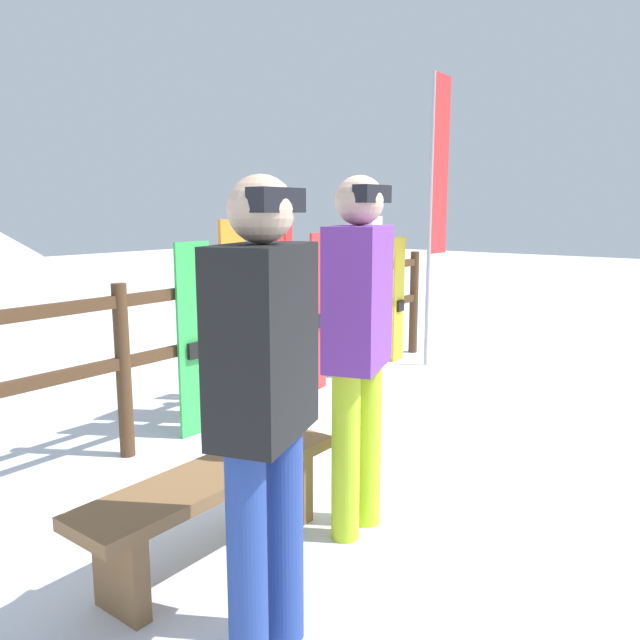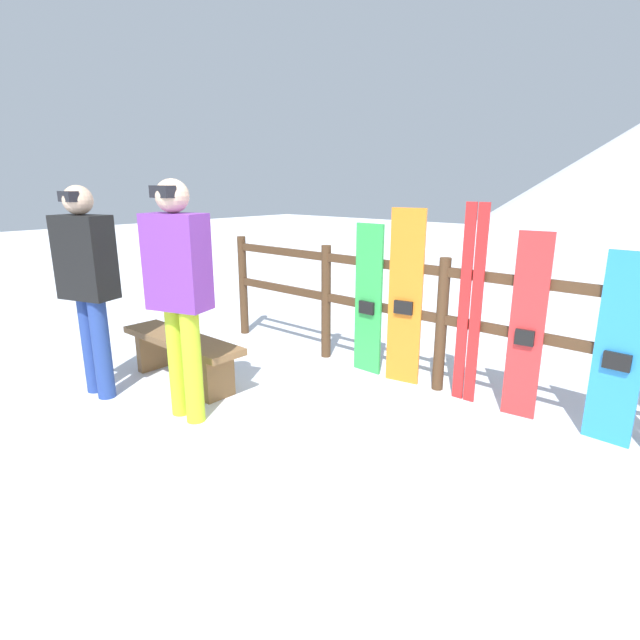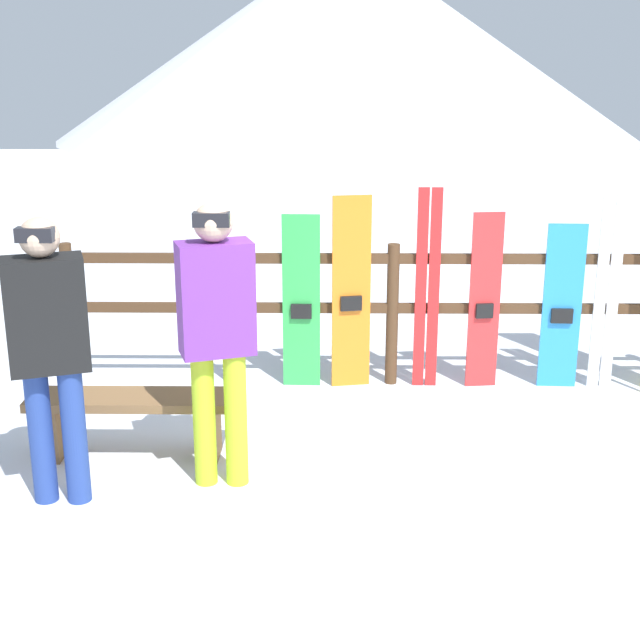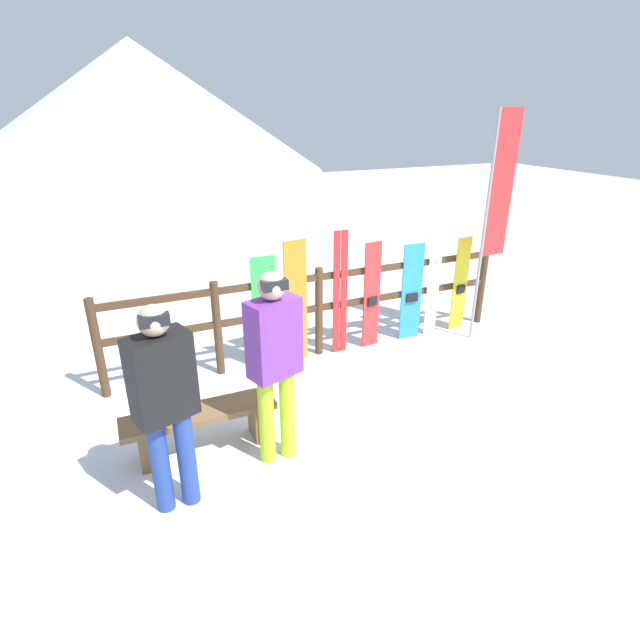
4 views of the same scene
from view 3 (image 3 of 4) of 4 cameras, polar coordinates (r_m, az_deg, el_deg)
name	(u,v)px [view 3 (image 3 of 4)]	position (r m, az deg, el deg)	size (l,w,h in m)	color
ground_plane	(411,493)	(5.76, 5.81, -10.97)	(40.00, 40.00, 0.00)	white
mountain_backdrop	(347,38)	(29.02, 1.74, 17.58)	(18.00, 18.00, 6.00)	silver
fence	(393,302)	(7.31, 4.67, 1.16)	(5.41, 0.10, 1.19)	#4C331E
bench	(134,411)	(6.21, -11.81, -5.71)	(1.42, 0.36, 0.45)	brown
person_black	(49,342)	(5.48, -16.96, -1.36)	(0.51, 0.38, 1.78)	navy
person_purple	(217,325)	(5.49, -6.63, -0.31)	(0.50, 0.38, 1.83)	#B7D826
snowboard_green	(301,302)	(7.23, -1.20, 1.13)	(0.31, 0.06, 1.44)	green
snowboard_orange	(351,294)	(7.21, 2.01, 1.70)	(0.32, 0.10, 1.59)	orange
ski_pair_red	(427,289)	(7.25, 6.88, 1.95)	(0.19, 0.02, 1.65)	red
snowboard_red	(485,302)	(7.34, 10.49, 1.15)	(0.25, 0.08, 1.46)	red
snowboard_blue	(562,307)	(7.48, 15.22, 0.78)	(0.31, 0.06, 1.37)	#288CE0
ski_pair_white	(607,293)	(7.55, 17.89, 1.64)	(0.19, 0.02, 1.60)	white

